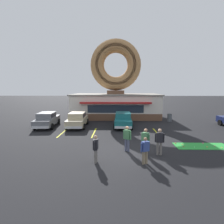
% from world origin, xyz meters
% --- Properties ---
extents(ground_plane, '(160.00, 160.00, 0.00)m').
position_xyz_m(ground_plane, '(0.00, 0.00, 0.00)').
color(ground_plane, black).
extents(donut_shop_building, '(12.30, 6.75, 10.96)m').
position_xyz_m(donut_shop_building, '(-0.98, 13.94, 3.74)').
color(donut_shop_building, brown).
rests_on(donut_shop_building, ground).
extents(putting_mat, '(3.84, 1.50, 0.03)m').
position_xyz_m(putting_mat, '(5.35, 1.27, 0.01)').
color(putting_mat, green).
rests_on(putting_mat, ground).
extents(mini_donut_near_left, '(0.13, 0.13, 0.04)m').
position_xyz_m(mini_donut_near_left, '(4.06, 1.53, 0.05)').
color(mini_donut_near_left, '#E5C666').
rests_on(mini_donut_near_left, putting_mat).
extents(mini_donut_near_right, '(0.13, 0.13, 0.04)m').
position_xyz_m(mini_donut_near_right, '(5.75, 1.86, 0.05)').
color(mini_donut_near_right, '#D8667F').
rests_on(mini_donut_near_right, putting_mat).
extents(mini_donut_mid_left, '(0.13, 0.13, 0.04)m').
position_xyz_m(mini_donut_mid_left, '(3.97, 1.08, 0.05)').
color(mini_donut_mid_left, brown).
rests_on(mini_donut_mid_left, putting_mat).
extents(mini_donut_mid_right, '(0.13, 0.13, 0.04)m').
position_xyz_m(mini_donut_mid_right, '(6.58, 0.90, 0.05)').
color(mini_donut_mid_right, '#E5C666').
rests_on(mini_donut_mid_right, putting_mat).
extents(mini_donut_far_left, '(0.13, 0.13, 0.04)m').
position_xyz_m(mini_donut_far_left, '(6.28, 1.22, 0.05)').
color(mini_donut_far_left, '#D8667F').
rests_on(mini_donut_far_left, putting_mat).
extents(mini_donut_far_centre, '(0.13, 0.13, 0.04)m').
position_xyz_m(mini_donut_far_centre, '(3.64, 1.83, 0.05)').
color(mini_donut_far_centre, '#D17F47').
rests_on(mini_donut_far_centre, putting_mat).
extents(mini_donut_far_right, '(0.13, 0.13, 0.04)m').
position_xyz_m(mini_donut_far_right, '(5.63, 1.02, 0.05)').
color(mini_donut_far_right, '#D17F47').
rests_on(mini_donut_far_right, putting_mat).
extents(golf_ball, '(0.04, 0.04, 0.04)m').
position_xyz_m(golf_ball, '(4.69, 0.95, 0.05)').
color(golf_ball, white).
rests_on(golf_ball, putting_mat).
extents(car_teal, '(2.06, 4.60, 1.60)m').
position_xyz_m(car_teal, '(-0.16, 7.59, 0.87)').
color(car_teal, '#196066').
rests_on(car_teal, ground).
extents(car_grey, '(2.23, 4.67, 1.60)m').
position_xyz_m(car_grey, '(-8.46, 7.40, 0.87)').
color(car_grey, slate).
rests_on(car_grey, ground).
extents(car_champagne, '(2.08, 4.61, 1.60)m').
position_xyz_m(car_champagne, '(-5.12, 7.46, 0.87)').
color(car_champagne, '#BCAD89').
rests_on(car_champagne, ground).
extents(pedestrian_blue_sweater_man, '(0.52, 0.40, 1.73)m').
position_xyz_m(pedestrian_blue_sweater_man, '(-0.18, 0.16, 0.97)').
color(pedestrian_blue_sweater_man, '#474C66').
rests_on(pedestrian_blue_sweater_man, ground).
extents(pedestrian_hooded_kid, '(0.48, 0.43, 1.72)m').
position_xyz_m(pedestrian_hooded_kid, '(0.93, -0.48, 0.96)').
color(pedestrian_hooded_kid, '#232328').
rests_on(pedestrian_hooded_kid, ground).
extents(pedestrian_leather_jacket_man, '(0.28, 0.59, 1.61)m').
position_xyz_m(pedestrian_leather_jacket_man, '(-2.09, -1.68, 0.89)').
color(pedestrian_leather_jacket_man, slate).
rests_on(pedestrian_leather_jacket_man, ground).
extents(pedestrian_clipboard_woman, '(0.54, 0.39, 1.54)m').
position_xyz_m(pedestrian_clipboard_woman, '(0.70, -1.80, 0.85)').
color(pedestrian_clipboard_woman, '#7F7056').
rests_on(pedestrian_clipboard_woman, ground).
extents(pedestrian_beanie_man, '(0.59, 0.30, 1.72)m').
position_xyz_m(pedestrian_beanie_man, '(1.83, -0.45, 0.96)').
color(pedestrian_beanie_man, slate).
rests_on(pedestrian_beanie_man, ground).
extents(trash_bin, '(0.57, 0.57, 0.97)m').
position_xyz_m(trash_bin, '(5.88, 10.76, 0.50)').
color(trash_bin, '#51565B').
rests_on(trash_bin, ground).
extents(parking_stripe_far_left, '(0.12, 3.60, 0.01)m').
position_xyz_m(parking_stripe_far_left, '(-6.02, 5.00, 0.00)').
color(parking_stripe_far_left, yellow).
rests_on(parking_stripe_far_left, ground).
extents(parking_stripe_left, '(0.12, 3.60, 0.01)m').
position_xyz_m(parking_stripe_left, '(-3.02, 5.00, 0.00)').
color(parking_stripe_left, yellow).
rests_on(parking_stripe_left, ground).
extents(parking_stripe_mid_left, '(0.12, 3.60, 0.01)m').
position_xyz_m(parking_stripe_mid_left, '(-0.02, 5.00, 0.00)').
color(parking_stripe_mid_left, yellow).
rests_on(parking_stripe_mid_left, ground).
extents(parking_stripe_centre, '(0.12, 3.60, 0.01)m').
position_xyz_m(parking_stripe_centre, '(2.98, 5.00, 0.00)').
color(parking_stripe_centre, yellow).
rests_on(parking_stripe_centre, ground).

